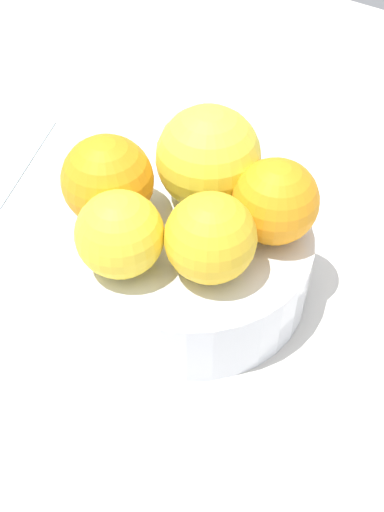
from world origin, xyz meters
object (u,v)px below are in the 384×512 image
(orange_in_bowl_0, at_px, (108,181))
(orange_in_bowl_2, at_px, (210,238))
(orange_in_bowl_1, at_px, (275,202))
(orange_in_bowl_4, at_px, (120,235))
(fruit_bowl, at_px, (192,262))
(orange_in_bowl_3, at_px, (208,158))

(orange_in_bowl_0, bearing_deg, orange_in_bowl_2, -1.60)
(orange_in_bowl_1, distance_m, orange_in_bowl_2, 0.06)
(orange_in_bowl_2, relative_size, orange_in_bowl_4, 1.03)
(orange_in_bowl_2, bearing_deg, orange_in_bowl_4, -148.10)
(orange_in_bowl_4, bearing_deg, orange_in_bowl_1, 52.94)
(orange_in_bowl_2, bearing_deg, fruit_bowl, 145.12)
(fruit_bowl, height_order, orange_in_bowl_0, orange_in_bowl_0)
(orange_in_bowl_0, xyz_separation_m, orange_in_bowl_3, (0.05, 0.06, 0.01))
(orange_in_bowl_1, xyz_separation_m, orange_in_bowl_4, (-0.07, -0.09, -0.00))
(orange_in_bowl_1, relative_size, orange_in_bowl_2, 0.99)
(orange_in_bowl_1, height_order, orange_in_bowl_2, same)
(fruit_bowl, distance_m, orange_in_bowl_1, 0.08)
(orange_in_bowl_2, bearing_deg, orange_in_bowl_1, 74.56)
(orange_in_bowl_4, bearing_deg, orange_in_bowl_3, 86.09)
(orange_in_bowl_0, relative_size, orange_in_bowl_4, 1.11)
(orange_in_bowl_0, height_order, orange_in_bowl_3, orange_in_bowl_3)
(orange_in_bowl_1, bearing_deg, orange_in_bowl_3, 175.68)
(orange_in_bowl_3, bearing_deg, orange_in_bowl_1, -4.32)
(fruit_bowl, relative_size, orange_in_bowl_1, 2.90)
(orange_in_bowl_3, bearing_deg, fruit_bowl, -70.31)
(orange_in_bowl_2, xyz_separation_m, orange_in_bowl_3, (-0.05, 0.06, 0.01))
(orange_in_bowl_0, xyz_separation_m, orange_in_bowl_4, (0.04, -0.03, -0.00))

